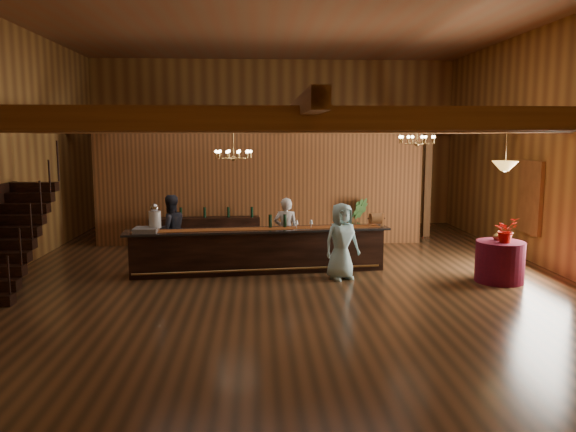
{
  "coord_description": "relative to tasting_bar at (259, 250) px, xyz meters",
  "views": [
    {
      "loc": [
        -0.57,
        -11.97,
        3.0
      ],
      "look_at": [
        0.1,
        0.36,
        1.24
      ],
      "focal_mm": 35.0,
      "sensor_mm": 36.0,
      "label": 1
    }
  ],
  "objects": [
    {
      "name": "tasting_bar",
      "position": [
        0.0,
        0.0,
        0.0
      ],
      "size": [
        5.86,
        1.33,
        0.98
      ],
      "rotation": [
        0.0,
        0.0,
        0.1
      ],
      "color": "black",
      "rests_on": "floor"
    },
    {
      "name": "bartender",
      "position": [
        0.64,
        0.74,
        0.3
      ],
      "size": [
        0.62,
        0.45,
        1.58
      ],
      "primitive_type": "imported",
      "rotation": [
        0.0,
        0.0,
        3.01
      ],
      "color": "white",
      "rests_on": "floor"
    },
    {
      "name": "floor",
      "position": [
        0.55,
        -0.23,
        -0.49
      ],
      "size": [
        14.0,
        14.0,
        0.0
      ],
      "primitive_type": "plane",
      "color": "brown",
      "rests_on": "ground"
    },
    {
      "name": "floor_plant",
      "position": [
        2.68,
        3.0,
        0.17
      ],
      "size": [
        0.82,
        0.7,
        1.32
      ],
      "primitive_type": "imported",
      "rotation": [
        0.0,
        0.0,
        0.18
      ],
      "color": "#325F29",
      "rests_on": "floor"
    },
    {
      "name": "ceiling",
      "position": [
        0.55,
        -0.23,
        5.01
      ],
      "size": [
        14.0,
        14.0,
        0.0
      ],
      "primitive_type": "plane",
      "rotation": [
        3.14,
        0.0,
        0.0
      ],
      "color": "brown",
      "rests_on": "wall_back"
    },
    {
      "name": "window_right_back",
      "position": [
        6.5,
        0.77,
        1.06
      ],
      "size": [
        0.12,
        1.05,
        1.75
      ],
      "primitive_type": "cube",
      "color": "white",
      "rests_on": "wall_right"
    },
    {
      "name": "raffle_drum",
      "position": [
        2.66,
        0.23,
        0.65
      ],
      "size": [
        0.34,
        0.24,
        0.3
      ],
      "color": "brown",
      "rests_on": "tasting_bar"
    },
    {
      "name": "guest",
      "position": [
        1.73,
        -0.7,
        0.32
      ],
      "size": [
        0.93,
        0.77,
        1.62
      ],
      "primitive_type": "imported",
      "rotation": [
        0.0,
        0.0,
        0.39
      ],
      "color": "#A6DCE0",
      "rests_on": "floor"
    },
    {
      "name": "backroom_boxes",
      "position": [
        0.25,
        5.27,
        0.04
      ],
      "size": [
        4.1,
        0.6,
        1.1
      ],
      "color": "black",
      "rests_on": "floor"
    },
    {
      "name": "backbar_shelf",
      "position": [
        -1.44,
        2.83,
        -0.08
      ],
      "size": [
        2.96,
        0.63,
        0.83
      ],
      "primitive_type": "cube",
      "rotation": [
        0.0,
        0.0,
        0.06
      ],
      "color": "black",
      "rests_on": "floor"
    },
    {
      "name": "pendant_lamp",
      "position": [
        4.98,
        -1.1,
        1.91
      ],
      "size": [
        0.52,
        0.52,
        0.9
      ],
      "color": "#A78044",
      "rests_on": "beam_grid"
    },
    {
      "name": "staff_second",
      "position": [
        -2.06,
        0.84,
        0.33
      ],
      "size": [
        1.0,
        0.93,
        1.65
      ],
      "primitive_type": "imported",
      "rotation": [
        0.0,
        0.0,
        3.63
      ],
      "color": "#2A2B37",
      "rests_on": "floor"
    },
    {
      "name": "beverage_dispenser",
      "position": [
        -2.22,
        -0.18,
        0.76
      ],
      "size": [
        0.26,
        0.26,
        0.6
      ],
      "color": "silver",
      "rests_on": "tasting_bar"
    },
    {
      "name": "bar_bottle_1",
      "position": [
        0.58,
        0.17,
        0.63
      ],
      "size": [
        0.07,
        0.07,
        0.3
      ],
      "primitive_type": "cylinder",
      "color": "black",
      "rests_on": "tasting_bar"
    },
    {
      "name": "chandelier_right",
      "position": [
        3.52,
        0.17,
        2.43
      ],
      "size": [
        0.8,
        0.8,
        0.43
      ],
      "color": "#A78044",
      "rests_on": "beam_grid"
    },
    {
      "name": "glass_rack_tray",
      "position": [
        -2.4,
        -0.29,
        0.53
      ],
      "size": [
        0.5,
        0.5,
        0.1
      ],
      "primitive_type": "cube",
      "color": "gray",
      "rests_on": "tasting_bar"
    },
    {
      "name": "wall_back",
      "position": [
        0.55,
        6.77,
        2.26
      ],
      "size": [
        12.0,
        0.1,
        5.5
      ],
      "primitive_type": "cube",
      "color": "#A07031",
      "rests_on": "floor"
    },
    {
      "name": "staircase",
      "position": [
        -4.9,
        -0.97,
        0.51
      ],
      "size": [
        1.0,
        2.8,
        2.0
      ],
      "color": "black",
      "rests_on": "floor"
    },
    {
      "name": "round_table",
      "position": [
        4.98,
        -1.1,
        -0.07
      ],
      "size": [
        0.98,
        0.98,
        0.85
      ],
      "primitive_type": "cylinder",
      "color": "#3C0A19",
      "rests_on": "floor"
    },
    {
      "name": "table_vase",
      "position": [
        4.96,
        -0.97,
        0.52
      ],
      "size": [
        0.16,
        0.16,
        0.33
      ],
      "primitive_type": "imported",
      "rotation": [
        0.0,
        0.0,
        -0.01
      ],
      "color": "#A78044",
      "rests_on": "round_table"
    },
    {
      "name": "support_posts",
      "position": [
        0.55,
        -0.73,
        1.11
      ],
      "size": [
        9.2,
        10.2,
        3.2
      ],
      "color": "#986030",
      "rests_on": "floor"
    },
    {
      "name": "bar_bottle_0",
      "position": [
        0.26,
        0.14,
        0.63
      ],
      "size": [
        0.07,
        0.07,
        0.3
      ],
      "primitive_type": "cylinder",
      "color": "black",
      "rests_on": "tasting_bar"
    },
    {
      "name": "wall_front",
      "position": [
        0.55,
        -7.23,
        2.26
      ],
      "size": [
        12.0,
        0.1,
        5.5
      ],
      "primitive_type": "cube",
      "color": "#A07031",
      "rests_on": "floor"
    },
    {
      "name": "beam_grid",
      "position": [
        0.55,
        0.28,
        2.75
      ],
      "size": [
        11.9,
        13.9,
        0.39
      ],
      "color": "#986030",
      "rests_on": "wall_left"
    },
    {
      "name": "partition_wall",
      "position": [
        0.05,
        3.27,
        1.06
      ],
      "size": [
        9.0,
        0.18,
        3.1
      ],
      "primitive_type": "cube",
      "color": "brown",
      "rests_on": "floor"
    },
    {
      "name": "chandelier_left",
      "position": [
        -0.55,
        0.34,
        2.11
      ],
      "size": [
        0.8,
        0.8,
        0.75
      ],
      "color": "#A78044",
      "rests_on": "beam_grid"
    },
    {
      "name": "table_flowers",
      "position": [
        5.01,
        -1.22,
        0.61
      ],
      "size": [
        0.58,
        0.55,
        0.51
      ],
      "primitive_type": "imported",
      "rotation": [
        0.0,
        0.0,
        0.42
      ],
      "color": "#AB0C03",
      "rests_on": "round_table"
    },
    {
      "name": "wall_right",
      "position": [
        6.55,
        -0.23,
        2.26
      ],
      "size": [
        0.1,
        14.0,
        5.5
      ],
      "primitive_type": "cube",
      "color": "#A07031",
      "rests_on": "floor"
    }
  ]
}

